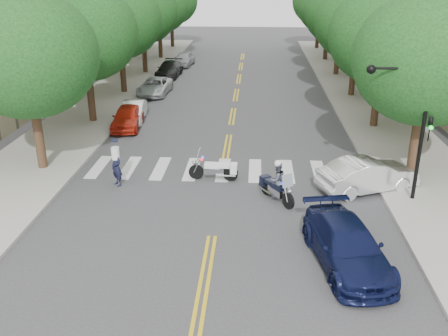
# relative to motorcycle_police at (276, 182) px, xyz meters

# --- Properties ---
(ground) EXTENTS (140.00, 140.00, 0.00)m
(ground) POSITION_rel_motorcycle_police_xyz_m (-2.44, -3.24, -0.82)
(ground) COLOR #38383A
(ground) RESTS_ON ground
(sidewalk_left) EXTENTS (5.00, 60.00, 0.15)m
(sidewalk_left) POSITION_rel_motorcycle_police_xyz_m (-11.94, 18.76, -0.74)
(sidewalk_left) COLOR #9E9991
(sidewalk_left) RESTS_ON ground
(sidewalk_right) EXTENTS (5.00, 60.00, 0.15)m
(sidewalk_right) POSITION_rel_motorcycle_police_xyz_m (7.06, 18.76, -0.74)
(sidewalk_right) COLOR #9E9991
(sidewalk_right) RESTS_ON ground
(tree_l_0) EXTENTS (6.40, 6.40, 8.45)m
(tree_l_0) POSITION_rel_motorcycle_police_xyz_m (-11.24, 2.76, 4.74)
(tree_l_0) COLOR #382316
(tree_l_0) RESTS_ON ground
(tree_l_1) EXTENTS (6.40, 6.40, 8.45)m
(tree_l_1) POSITION_rel_motorcycle_police_xyz_m (-11.24, 10.76, 4.74)
(tree_l_1) COLOR #382316
(tree_l_1) RESTS_ON ground
(tree_l_2) EXTENTS (6.40, 6.40, 8.45)m
(tree_l_2) POSITION_rel_motorcycle_police_xyz_m (-11.24, 18.76, 4.74)
(tree_l_2) COLOR #382316
(tree_l_2) RESTS_ON ground
(tree_l_3) EXTENTS (6.40, 6.40, 8.45)m
(tree_l_3) POSITION_rel_motorcycle_police_xyz_m (-11.24, 26.76, 4.74)
(tree_l_3) COLOR #382316
(tree_l_3) RESTS_ON ground
(tree_l_4) EXTENTS (6.40, 6.40, 8.45)m
(tree_l_4) POSITION_rel_motorcycle_police_xyz_m (-11.24, 34.76, 4.74)
(tree_l_4) COLOR #382316
(tree_l_4) RESTS_ON ground
(tree_l_5) EXTENTS (6.40, 6.40, 8.45)m
(tree_l_5) POSITION_rel_motorcycle_police_xyz_m (-11.24, 42.76, 4.74)
(tree_l_5) COLOR #382316
(tree_l_5) RESTS_ON ground
(tree_r_0) EXTENTS (6.40, 6.40, 8.45)m
(tree_r_0) POSITION_rel_motorcycle_police_xyz_m (6.36, 2.76, 4.74)
(tree_r_0) COLOR #382316
(tree_r_0) RESTS_ON ground
(tree_r_1) EXTENTS (6.40, 6.40, 8.45)m
(tree_r_1) POSITION_rel_motorcycle_police_xyz_m (6.36, 10.76, 4.74)
(tree_r_1) COLOR #382316
(tree_r_1) RESTS_ON ground
(tree_r_2) EXTENTS (6.40, 6.40, 8.45)m
(tree_r_2) POSITION_rel_motorcycle_police_xyz_m (6.36, 18.76, 4.74)
(tree_r_2) COLOR #382316
(tree_r_2) RESTS_ON ground
(tree_r_3) EXTENTS (6.40, 6.40, 8.45)m
(tree_r_3) POSITION_rel_motorcycle_police_xyz_m (6.36, 26.76, 4.74)
(tree_r_3) COLOR #382316
(tree_r_3) RESTS_ON ground
(tree_r_4) EXTENTS (6.40, 6.40, 8.45)m
(tree_r_4) POSITION_rel_motorcycle_police_xyz_m (6.36, 34.76, 4.74)
(tree_r_4) COLOR #382316
(tree_r_4) RESTS_ON ground
(tree_r_5) EXTENTS (6.40, 6.40, 8.45)m
(tree_r_5) POSITION_rel_motorcycle_police_xyz_m (6.36, 42.76, 4.74)
(tree_r_5) COLOR #382316
(tree_r_5) RESTS_ON ground
(traffic_signal_pole) EXTENTS (2.82, 0.42, 6.00)m
(traffic_signal_pole) POSITION_rel_motorcycle_police_xyz_m (5.28, 0.26, 2.90)
(traffic_signal_pole) COLOR black
(traffic_signal_pole) RESTS_ON ground
(motorcycle_police) EXTENTS (1.44, 2.02, 1.84)m
(motorcycle_police) POSITION_rel_motorcycle_police_xyz_m (0.00, 0.00, 0.00)
(motorcycle_police) COLOR black
(motorcycle_police) RESTS_ON ground
(motorcycle_parked) EXTENTS (2.31, 0.58, 1.49)m
(motorcycle_parked) POSITION_rel_motorcycle_police_xyz_m (-2.62, 2.04, -0.30)
(motorcycle_parked) COLOR black
(motorcycle_parked) RESTS_ON ground
(officer_standing) EXTENTS (0.74, 0.75, 1.75)m
(officer_standing) POSITION_rel_motorcycle_police_xyz_m (-7.10, 1.14, 0.06)
(officer_standing) COLOR black
(officer_standing) RESTS_ON ground
(convertible) EXTENTS (4.77, 3.26, 1.49)m
(convertible) POSITION_rel_motorcycle_police_xyz_m (4.06, 1.26, -0.07)
(convertible) COLOR silver
(convertible) RESTS_ON ground
(sedan_blue) EXTENTS (2.91, 5.24, 1.44)m
(sedan_blue) POSITION_rel_motorcycle_police_xyz_m (2.15, -4.81, -0.10)
(sedan_blue) COLOR #0D1337
(sedan_blue) RESTS_ON ground
(parked_car_a) EXTENTS (1.92, 4.17, 1.38)m
(parked_car_a) POSITION_rel_motorcycle_police_xyz_m (-8.74, 9.76, -0.13)
(parked_car_a) COLOR red
(parked_car_a) RESTS_ON ground
(parked_car_b) EXTENTS (1.66, 3.92, 1.26)m
(parked_car_b) POSITION_rel_motorcycle_police_xyz_m (-8.74, 11.26, -0.19)
(parked_car_b) COLOR white
(parked_car_b) RESTS_ON ground
(parked_car_c) EXTENTS (2.30, 4.66, 1.27)m
(parked_car_c) POSITION_rel_motorcycle_police_xyz_m (-8.74, 18.47, -0.18)
(parked_car_c) COLOR #B9BDC1
(parked_car_c) RESTS_ON ground
(parked_car_d) EXTENTS (2.10, 4.75, 1.35)m
(parked_car_d) POSITION_rel_motorcycle_police_xyz_m (-8.74, 25.26, -0.14)
(parked_car_d) COLOR black
(parked_car_d) RESTS_ON ground
(parked_car_e) EXTENTS (2.04, 4.23, 1.39)m
(parked_car_e) POSITION_rel_motorcycle_police_xyz_m (-8.15, 30.76, -0.12)
(parked_car_e) COLOR #96979B
(parked_car_e) RESTS_ON ground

